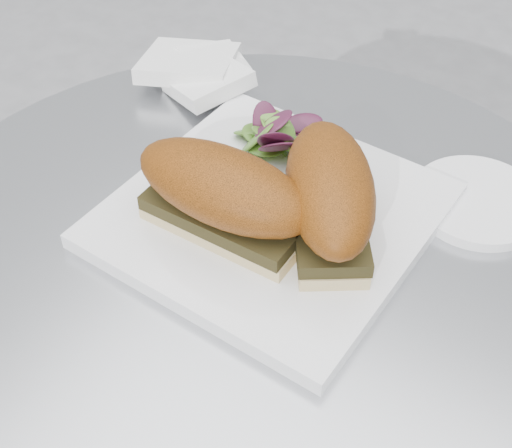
% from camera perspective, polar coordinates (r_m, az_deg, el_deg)
% --- Properties ---
extents(table, '(0.70, 0.70, 0.73)m').
position_cam_1_polar(table, '(0.83, -0.09, -14.79)').
color(table, '#B2B3B9').
rests_on(table, ground).
extents(plate, '(0.29, 0.29, 0.02)m').
position_cam_1_polar(plate, '(0.66, 1.24, 0.72)').
color(plate, white).
rests_on(plate, table).
extents(sandwich_left, '(0.17, 0.08, 0.08)m').
position_cam_1_polar(sandwich_left, '(0.61, -2.59, 2.41)').
color(sandwich_left, tan).
rests_on(sandwich_left, plate).
extents(sandwich_right, '(0.15, 0.18, 0.08)m').
position_cam_1_polar(sandwich_right, '(0.61, 5.87, 2.39)').
color(sandwich_right, tan).
rests_on(sandwich_right, plate).
extents(salad, '(0.10, 0.10, 0.05)m').
position_cam_1_polar(salad, '(0.71, 1.62, 7.80)').
color(salad, '#54892C').
rests_on(salad, plate).
extents(napkin, '(0.15, 0.15, 0.02)m').
position_cam_1_polar(napkin, '(0.84, -4.61, 11.45)').
color(napkin, white).
rests_on(napkin, table).
extents(saucer, '(0.13, 0.13, 0.01)m').
position_cam_1_polar(saucer, '(0.71, 17.30, 1.76)').
color(saucer, white).
rests_on(saucer, table).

